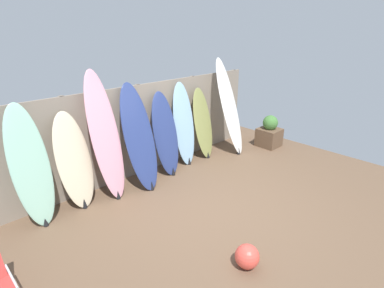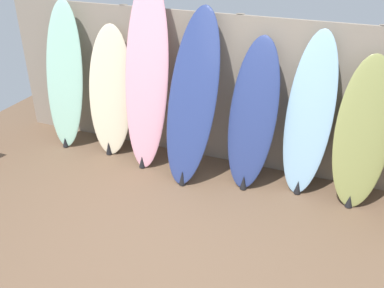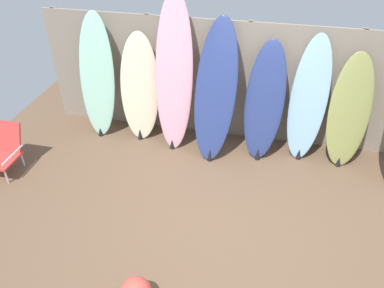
{
  "view_description": "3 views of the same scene",
  "coord_description": "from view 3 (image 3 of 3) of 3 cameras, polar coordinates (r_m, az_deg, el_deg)",
  "views": [
    {
      "loc": [
        -3.19,
        -2.74,
        2.83
      ],
      "look_at": [
        0.15,
        0.71,
        0.93
      ],
      "focal_mm": 28.0,
      "sensor_mm": 36.0,
      "label": 1
    },
    {
      "loc": [
        1.27,
        -2.53,
        2.75
      ],
      "look_at": [
        -0.12,
        0.94,
        0.74
      ],
      "focal_mm": 40.0,
      "sensor_mm": 36.0,
      "label": 2
    },
    {
      "loc": [
        0.31,
        -2.99,
        3.35
      ],
      "look_at": [
        -0.46,
        0.47,
        0.81
      ],
      "focal_mm": 35.0,
      "sensor_mm": 36.0,
      "label": 3
    }
  ],
  "objects": [
    {
      "name": "ground",
      "position": [
        4.5,
        4.48,
        -12.66
      ],
      "size": [
        7.68,
        7.68,
        0.0
      ],
      "primitive_type": "plane",
      "color": "brown"
    },
    {
      "name": "fence_back",
      "position": [
        5.57,
        8.1,
        9.16
      ],
      "size": [
        6.08,
        0.11,
        1.8
      ],
      "color": "gray",
      "rests_on": "ground"
    },
    {
      "name": "surfboard_seafoam_0",
      "position": [
        5.81,
        -14.26,
        9.8
      ],
      "size": [
        0.55,
        0.43,
        1.86
      ],
      "color": "#9ED6BC",
      "rests_on": "ground"
    },
    {
      "name": "surfboard_cream_1",
      "position": [
        5.65,
        -7.98,
        8.34
      ],
      "size": [
        0.62,
        0.45,
        1.61
      ],
      "color": "beige",
      "rests_on": "ground"
    },
    {
      "name": "surfboard_pink_2",
      "position": [
        5.31,
        -2.74,
        10.38
      ],
      "size": [
        0.58,
        0.6,
        2.2
      ],
      "color": "pink",
      "rests_on": "ground"
    },
    {
      "name": "surfboard_navy_3",
      "position": [
        5.18,
        3.6,
        7.88
      ],
      "size": [
        0.63,
        0.77,
        1.91
      ],
      "color": "navy",
      "rests_on": "ground"
    },
    {
      "name": "surfboard_navy_4",
      "position": [
        5.27,
        10.97,
        6.2
      ],
      "size": [
        0.58,
        0.55,
        1.66
      ],
      "color": "navy",
      "rests_on": "ground"
    },
    {
      "name": "surfboard_skyblue_5",
      "position": [
        5.35,
        17.3,
        6.24
      ],
      "size": [
        0.54,
        0.44,
        1.76
      ],
      "color": "#8CB7D6",
      "rests_on": "ground"
    },
    {
      "name": "surfboard_olive_6",
      "position": [
        5.45,
        22.85,
        4.44
      ],
      "size": [
        0.58,
        0.45,
        1.58
      ],
      "color": "olive",
      "rests_on": "ground"
    },
    {
      "name": "beach_chair",
      "position": [
        5.73,
        -26.99,
        -0.64
      ],
      "size": [
        0.5,
        0.56,
        0.65
      ],
      "rotation": [
        0.0,
        0.0,
        0.25
      ],
      "color": "silver",
      "rests_on": "ground"
    }
  ]
}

